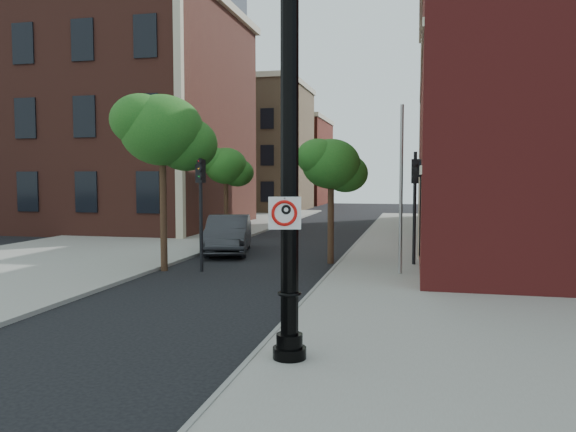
% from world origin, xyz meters
% --- Properties ---
extents(ground, '(120.00, 120.00, 0.00)m').
position_xyz_m(ground, '(0.00, 0.00, 0.00)').
color(ground, black).
rests_on(ground, ground).
extents(sidewalk_right, '(8.00, 60.00, 0.12)m').
position_xyz_m(sidewalk_right, '(6.00, 10.00, 0.06)').
color(sidewalk_right, gray).
rests_on(sidewalk_right, ground).
extents(sidewalk_left, '(10.00, 50.00, 0.12)m').
position_xyz_m(sidewalk_left, '(-9.00, 18.00, 0.06)').
color(sidewalk_left, gray).
rests_on(sidewalk_left, ground).
extents(curb_edge, '(0.10, 60.00, 0.14)m').
position_xyz_m(curb_edge, '(2.05, 10.00, 0.07)').
color(curb_edge, gray).
rests_on(curb_edge, ground).
extents(victorian_building, '(18.60, 14.60, 17.95)m').
position_xyz_m(victorian_building, '(-16.00, 23.97, 8.74)').
color(victorian_building, brown).
rests_on(victorian_building, ground).
extents(bg_building_tan_a, '(12.00, 12.00, 12.00)m').
position_xyz_m(bg_building_tan_a, '(-12.00, 44.00, 6.00)').
color(bg_building_tan_a, '#8D6E4D').
rests_on(bg_building_tan_a, ground).
extents(bg_building_red, '(12.00, 12.00, 10.00)m').
position_xyz_m(bg_building_red, '(-12.00, 58.00, 5.00)').
color(bg_building_red, maroon).
rests_on(bg_building_red, ground).
extents(lamppost, '(0.59, 0.59, 7.03)m').
position_xyz_m(lamppost, '(2.72, -0.46, 3.24)').
color(lamppost, black).
rests_on(lamppost, ground).
extents(no_parking_sign, '(0.55, 0.17, 0.56)m').
position_xyz_m(no_parking_sign, '(2.68, -0.64, 2.70)').
color(no_parking_sign, white).
rests_on(no_parking_sign, ground).
extents(parked_car, '(2.87, 5.25, 1.64)m').
position_xyz_m(parked_car, '(-3.09, 13.13, 0.82)').
color(parked_car, '#2C2C30').
rests_on(parked_car, ground).
extents(traffic_signal_left, '(0.32, 0.37, 4.25)m').
position_xyz_m(traffic_signal_left, '(-2.44, 8.37, 2.86)').
color(traffic_signal_left, black).
rests_on(traffic_signal_left, ground).
extents(traffic_signal_right, '(0.28, 0.35, 4.21)m').
position_xyz_m(traffic_signal_right, '(4.80, 10.90, 2.84)').
color(traffic_signal_right, black).
rests_on(traffic_signal_right, ground).
extents(utility_pole, '(0.11, 0.11, 5.65)m').
position_xyz_m(utility_pole, '(4.37, 8.82, 2.82)').
color(utility_pole, '#999999').
rests_on(utility_pole, ground).
extents(street_tree_a, '(3.41, 3.08, 6.15)m').
position_xyz_m(street_tree_a, '(-3.74, 8.27, 4.86)').
color(street_tree_a, '#362415').
rests_on(street_tree_a, ground).
extents(street_tree_b, '(2.70, 2.44, 4.86)m').
position_xyz_m(street_tree_b, '(-5.09, 18.75, 3.83)').
color(street_tree_b, '#362415').
rests_on(street_tree_b, ground).
extents(street_tree_c, '(2.63, 2.38, 4.74)m').
position_xyz_m(street_tree_c, '(1.72, 11.25, 3.74)').
color(street_tree_c, '#362415').
rests_on(street_tree_c, ground).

